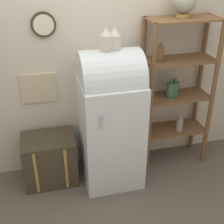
{
  "coord_description": "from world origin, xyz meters",
  "views": [
    {
      "loc": [
        -0.68,
        -2.58,
        2.38
      ],
      "look_at": [
        0.02,
        0.21,
        0.82
      ],
      "focal_mm": 50.0,
      "sensor_mm": 36.0,
      "label": 1
    }
  ],
  "objects_px": {
    "vase_left": "(106,40)",
    "vase_center": "(115,39)",
    "globe": "(184,2)",
    "suitcase_trunk": "(50,159)",
    "refrigerator": "(110,116)"
  },
  "relations": [
    {
      "from": "suitcase_trunk",
      "to": "vase_left",
      "type": "relative_size",
      "value": 2.64
    },
    {
      "from": "vase_center",
      "to": "vase_left",
      "type": "bearing_deg",
      "value": -170.91
    },
    {
      "from": "vase_left",
      "to": "vase_center",
      "type": "distance_m",
      "value": 0.09
    },
    {
      "from": "suitcase_trunk",
      "to": "vase_center",
      "type": "relative_size",
      "value": 2.78
    },
    {
      "from": "refrigerator",
      "to": "vase_center",
      "type": "relative_size",
      "value": 7.31
    },
    {
      "from": "refrigerator",
      "to": "vase_center",
      "type": "bearing_deg",
      "value": 10.24
    },
    {
      "from": "globe",
      "to": "vase_left",
      "type": "xyz_separation_m",
      "value": [
        -0.84,
        -0.17,
        -0.28
      ]
    },
    {
      "from": "globe",
      "to": "vase_center",
      "type": "height_order",
      "value": "globe"
    },
    {
      "from": "globe",
      "to": "vase_center",
      "type": "distance_m",
      "value": 0.82
    },
    {
      "from": "globe",
      "to": "vase_left",
      "type": "bearing_deg",
      "value": -168.7
    },
    {
      "from": "vase_left",
      "to": "refrigerator",
      "type": "bearing_deg",
      "value": 7.7
    },
    {
      "from": "suitcase_trunk",
      "to": "globe",
      "type": "xyz_separation_m",
      "value": [
        1.47,
        0.08,
        1.61
      ]
    },
    {
      "from": "suitcase_trunk",
      "to": "vase_center",
      "type": "height_order",
      "value": "vase_center"
    },
    {
      "from": "suitcase_trunk",
      "to": "globe",
      "type": "bearing_deg",
      "value": 3.03
    },
    {
      "from": "vase_left",
      "to": "vase_center",
      "type": "bearing_deg",
      "value": 9.09
    }
  ]
}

